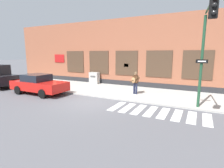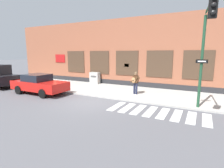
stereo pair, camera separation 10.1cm
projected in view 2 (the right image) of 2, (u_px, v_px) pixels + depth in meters
The scene contains 8 objects.
ground_plane at pixel (90, 102), 11.37m from camera, with size 160.00×160.00×0.00m, color #56565B.
sidewalk at pixel (115, 91), 14.61m from camera, with size 28.00×4.89×0.10m.
building_backdrop at pixel (134, 53), 17.95m from camera, with size 28.00×4.06×6.33m.
crosswalk at pixel (157, 112), 9.37m from camera, with size 5.20×1.90×0.01m.
red_car at pixel (39, 84), 13.64m from camera, with size 4.61×2.01×1.53m.
busker at pixel (135, 82), 13.02m from camera, with size 0.72×0.62×1.67m.
traffic_light at pixel (206, 41), 8.21m from camera, with size 0.69×3.40×5.20m.
utility_box at pixel (95, 78), 17.74m from camera, with size 0.99×0.57×1.14m.
Camera 2 is at (6.34, -9.09, 3.12)m, focal length 28.00 mm.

